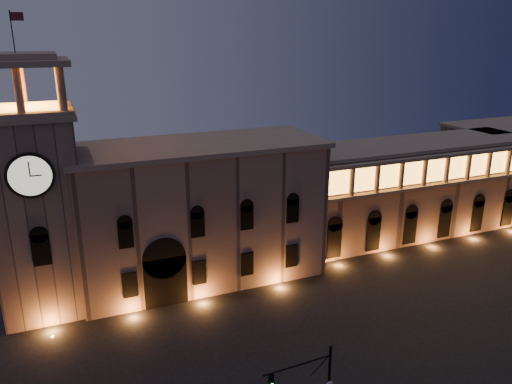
{
  "coord_description": "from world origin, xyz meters",
  "views": [
    {
      "loc": [
        -17.76,
        -35.31,
        30.43
      ],
      "look_at": [
        3.19,
        16.0,
        12.52
      ],
      "focal_mm": 35.0,
      "sensor_mm": 36.0,
      "label": 1
    }
  ],
  "objects": [
    {
      "name": "government_building",
      "position": [
        -2.08,
        21.93,
        8.77
      ],
      "size": [
        30.8,
        12.8,
        17.6
      ],
      "color": "#7E6152",
      "rests_on": "ground"
    },
    {
      "name": "colonnade_wing",
      "position": [
        32.0,
        23.92,
        7.33
      ],
      "size": [
        40.6,
        11.5,
        14.5
      ],
      "color": "#795C4E",
      "rests_on": "ground"
    },
    {
      "name": "clock_tower",
      "position": [
        -20.5,
        20.98,
        12.5
      ],
      "size": [
        9.8,
        9.8,
        32.4
      ],
      "color": "#7E6152",
      "rests_on": "ground"
    },
    {
      "name": "ground",
      "position": [
        0.0,
        0.0,
        0.0
      ],
      "size": [
        160.0,
        160.0,
        0.0
      ],
      "primitive_type": "plane",
      "color": "black",
      "rests_on": "ground"
    },
    {
      "name": "secondary_building",
      "position": [
        58.0,
        30.0,
        7.0
      ],
      "size": [
        20.0,
        12.0,
        14.0
      ],
      "primitive_type": "cube",
      "color": "#795C4E",
      "rests_on": "ground"
    }
  ]
}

